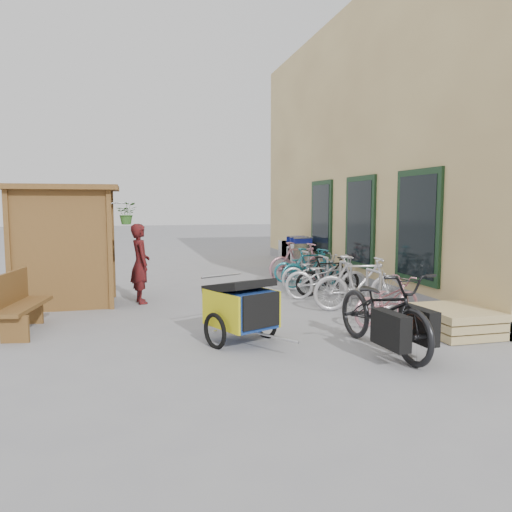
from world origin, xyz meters
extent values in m
plane|color=gray|center=(0.00, 0.00, 0.00)|extent=(80.00, 80.00, 0.00)
cube|color=#E0C680|center=(6.50, 4.50, 3.50)|extent=(6.00, 13.00, 7.00)
cube|color=gray|center=(3.58, 4.50, 0.15)|extent=(0.18, 13.00, 0.30)
cube|color=#15311A|center=(3.47, 0.50, 1.60)|extent=(0.06, 1.50, 2.20)
cube|color=black|center=(3.44, 0.50, 1.60)|extent=(0.02, 1.25, 1.95)
cube|color=#15311A|center=(3.47, 3.00, 1.60)|extent=(0.06, 1.50, 2.20)
cube|color=black|center=(3.44, 3.00, 1.60)|extent=(0.02, 1.25, 1.95)
cube|color=#15311A|center=(3.47, 5.50, 1.60)|extent=(0.06, 1.50, 2.20)
cube|color=black|center=(3.44, 5.50, 1.60)|extent=(0.02, 1.25, 1.95)
cube|color=brown|center=(-4.10, 1.85, 1.15)|extent=(0.09, 0.09, 2.30)
cube|color=brown|center=(-2.30, 1.85, 1.15)|extent=(0.09, 0.09, 2.30)
cube|color=brown|center=(-4.10, 3.15, 1.15)|extent=(0.09, 0.09, 2.30)
cube|color=brown|center=(-2.30, 3.15, 1.15)|extent=(0.09, 0.09, 2.30)
cube|color=brown|center=(-4.07, 2.50, 1.15)|extent=(0.05, 1.30, 2.30)
cube|color=brown|center=(-3.20, 1.88, 1.15)|extent=(1.80, 0.05, 2.30)
cube|color=brown|center=(-3.20, 3.12, 1.15)|extent=(1.80, 0.05, 2.30)
cube|color=brown|center=(-3.20, 2.50, 2.35)|extent=(2.15, 1.65, 0.10)
cube|color=brown|center=(-3.40, 2.50, 0.90)|extent=(1.30, 1.15, 0.04)
cube|color=brown|center=(-3.40, 2.50, 1.50)|extent=(1.30, 1.15, 0.04)
cylinder|color=#A5A8AD|center=(-2.12, 1.85, 2.05)|extent=(0.36, 0.02, 0.02)
imported|color=#2F6021|center=(-1.97, 1.85, 1.85)|extent=(0.38, 0.33, 0.42)
cylinder|color=#A5A8AD|center=(2.30, -0.25, 0.42)|extent=(0.05, 0.05, 0.84)
cylinder|color=#A5A8AD|center=(2.30, 0.25, 0.42)|extent=(0.05, 0.05, 0.84)
cylinder|color=#A5A8AD|center=(2.30, 0.00, 0.84)|extent=(0.05, 0.50, 0.05)
cylinder|color=#A5A8AD|center=(2.30, 0.95, 0.42)|extent=(0.05, 0.05, 0.84)
cylinder|color=#A5A8AD|center=(2.30, 1.45, 0.42)|extent=(0.05, 0.05, 0.84)
cylinder|color=#A5A8AD|center=(2.30, 1.20, 0.84)|extent=(0.05, 0.50, 0.05)
cylinder|color=#A5A8AD|center=(2.30, 2.15, 0.42)|extent=(0.05, 0.05, 0.84)
cylinder|color=#A5A8AD|center=(2.30, 2.65, 0.42)|extent=(0.05, 0.05, 0.84)
cylinder|color=#A5A8AD|center=(2.30, 2.40, 0.84)|extent=(0.05, 0.50, 0.05)
cylinder|color=#A5A8AD|center=(2.30, 3.35, 0.42)|extent=(0.05, 0.05, 0.84)
cylinder|color=#A5A8AD|center=(2.30, 3.85, 0.42)|extent=(0.05, 0.05, 0.84)
cylinder|color=#A5A8AD|center=(2.30, 3.60, 0.84)|extent=(0.05, 0.50, 0.05)
cylinder|color=#A5A8AD|center=(2.30, 4.55, 0.42)|extent=(0.05, 0.05, 0.84)
cylinder|color=#A5A8AD|center=(2.30, 5.05, 0.42)|extent=(0.05, 0.05, 0.84)
cylinder|color=#A5A8AD|center=(2.30, 4.80, 0.84)|extent=(0.05, 0.50, 0.05)
cube|color=tan|center=(3.00, -1.40, 0.07)|extent=(1.00, 1.20, 0.12)
cube|color=tan|center=(3.00, -1.40, 0.21)|extent=(1.00, 1.20, 0.12)
cube|color=tan|center=(3.00, -1.40, 0.35)|extent=(1.00, 1.20, 0.12)
cube|color=brown|center=(-3.60, 0.35, 0.43)|extent=(0.71, 1.58, 0.06)
cube|color=brown|center=(-3.80, 0.35, 0.71)|extent=(0.31, 1.51, 0.51)
cube|color=brown|center=(-3.60, -0.26, 0.20)|extent=(0.41, 0.13, 0.41)
cube|color=brown|center=(-3.60, 0.96, 0.20)|extent=(0.41, 0.13, 0.41)
cube|color=silver|center=(3.00, 6.17, 0.61)|extent=(0.56, 0.86, 0.53)
cube|color=#17229A|center=(3.00, 5.74, 0.96)|extent=(0.56, 0.04, 0.18)
cylinder|color=silver|center=(3.00, 5.71, 1.04)|extent=(0.59, 0.04, 0.04)
cylinder|color=black|center=(2.78, 5.82, 0.06)|extent=(0.04, 0.12, 0.12)
cube|color=silver|center=(3.00, 6.53, 0.61)|extent=(0.56, 0.86, 0.53)
cube|color=#17229A|center=(3.00, 6.09, 0.96)|extent=(0.56, 0.04, 0.18)
cylinder|color=silver|center=(3.00, 6.06, 1.04)|extent=(0.59, 0.04, 0.04)
cylinder|color=black|center=(2.78, 6.17, 0.06)|extent=(0.04, 0.12, 0.12)
cube|color=silver|center=(3.00, 6.88, 0.61)|extent=(0.56, 0.86, 0.53)
cube|color=#17229A|center=(3.00, 6.45, 0.96)|extent=(0.56, 0.04, 0.18)
cylinder|color=silver|center=(3.00, 6.42, 1.04)|extent=(0.59, 0.04, 0.04)
cylinder|color=black|center=(2.78, 6.53, 0.06)|extent=(0.04, 0.12, 0.12)
cube|color=navy|center=(-0.37, -1.05, 0.52)|extent=(1.00, 1.11, 0.53)
cube|color=gold|center=(-0.70, -1.20, 0.52)|extent=(0.40, 0.84, 0.53)
cube|color=gold|center=(-0.04, -0.90, 0.52)|extent=(0.40, 0.84, 0.53)
cube|color=black|center=(-0.18, -1.48, 0.55)|extent=(0.60, 0.29, 0.49)
cube|color=black|center=(-0.40, -1.00, 0.84)|extent=(1.04, 1.10, 0.26)
torus|color=black|center=(-0.79, -1.24, 0.24)|extent=(0.27, 0.50, 0.53)
torus|color=black|center=(0.05, -0.86, 0.24)|extent=(0.27, 0.50, 0.53)
cylinder|color=#B7B7BC|center=(-0.05, -1.75, 0.24)|extent=(0.35, 0.72, 0.03)
cylinder|color=#B7B7BC|center=(-0.58, -0.60, 0.94)|extent=(0.68, 0.33, 0.03)
imported|color=black|center=(1.44, -1.93, 0.57)|extent=(0.95, 2.24, 1.15)
cube|color=black|center=(1.24, -2.50, 0.45)|extent=(0.23, 0.66, 0.45)
cube|color=black|center=(1.73, -2.36, 0.45)|extent=(0.23, 0.66, 0.45)
cube|color=#DD4514|center=(1.49, -2.43, 0.50)|extent=(0.13, 0.19, 0.12)
imported|color=maroon|center=(-1.73, 2.34, 0.82)|extent=(0.50, 0.66, 1.63)
imported|color=#CD8595|center=(2.29, -0.52, 0.40)|extent=(1.61, 0.98, 0.80)
imported|color=#B9B7BD|center=(2.28, 0.53, 0.53)|extent=(1.84, 0.79, 1.07)
imported|color=#B9B7BD|center=(2.13, 1.79, 0.47)|extent=(1.88, 0.95, 0.94)
imported|color=black|center=(2.30, 2.12, 0.45)|extent=(1.50, 0.46, 0.90)
imported|color=#B9B7BD|center=(2.31, 2.94, 0.43)|extent=(1.66, 0.61, 0.86)
imported|color=#207383|center=(2.30, 3.20, 0.49)|extent=(1.70, 0.77, 0.99)
imported|color=#207383|center=(2.44, 4.10, 0.41)|extent=(1.62, 0.69, 0.83)
imported|color=#CD8595|center=(2.41, 4.38, 0.52)|extent=(1.76, 0.66, 1.03)
camera|label=1|loc=(-1.92, -8.07, 2.04)|focal=35.00mm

